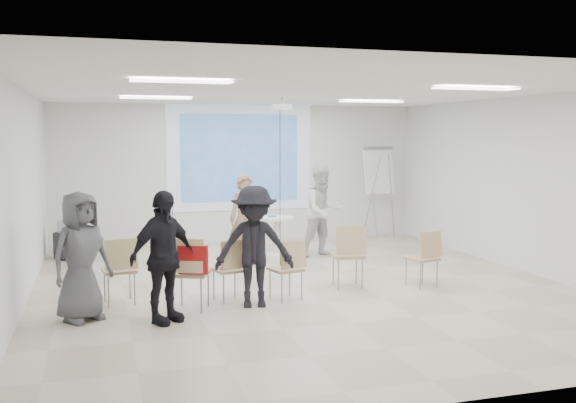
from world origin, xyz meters
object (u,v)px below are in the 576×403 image
object	(u,v)px
chair_right_inner	(349,251)
chair_right_far	(425,254)
av_cart	(70,241)
chair_left_inner	(232,265)
audience_outer	(80,249)
audience_left	(163,247)
chair_left_mid	(189,268)
pedestal_table	(277,234)
laptop	(229,267)
audience_mid	(254,239)
flipchart_easel	(379,171)
player_left	(246,214)
chair_center	(289,265)
player_right	(323,206)
chair_far_left	(120,265)

from	to	relation	value
chair_right_inner	chair_right_far	bearing A→B (deg)	-6.56
chair_right_inner	av_cart	bearing A→B (deg)	147.11
chair_left_inner	audience_outer	distance (m)	2.07
chair_right_inner	audience_outer	xyz separation A→B (m)	(-3.88, -0.64, 0.34)
audience_left	chair_right_far	bearing A→B (deg)	-24.17
chair_left_mid	audience_left	world-z (taller)	audience_left
chair_left_mid	audience_left	xyz separation A→B (m)	(-0.38, -0.42, 0.36)
chair_right_far	pedestal_table	bearing A→B (deg)	102.49
chair_left_inner	av_cart	size ratio (longest dim) A/B	1.19
pedestal_table	laptop	distance (m)	3.38
chair_left_mid	pedestal_table	bearing A→B (deg)	81.31
pedestal_table	chair_right_inner	size ratio (longest dim) A/B	0.81
chair_right_inner	audience_mid	world-z (taller)	audience_mid
flipchart_easel	av_cart	xyz separation A→B (m)	(-6.61, -0.59, -1.20)
player_left	chair_left_mid	bearing A→B (deg)	-105.36
chair_left_inner	chair_right_far	world-z (taller)	chair_left_inner
pedestal_table	laptop	xyz separation A→B (m)	(-1.55, -3.01, 0.04)
chair_right_far	audience_left	world-z (taller)	audience_left
laptop	chair_center	bearing A→B (deg)	147.72
av_cart	flipchart_easel	bearing A→B (deg)	23.12
chair_right_far	av_cart	distance (m)	6.65
player_right	chair_left_mid	size ratio (longest dim) A/B	1.98
chair_far_left	chair_left_inner	distance (m)	1.53
av_cart	player_right	bearing A→B (deg)	5.08
player_left	chair_right_inner	distance (m)	2.51
chair_right_far	laptop	size ratio (longest dim) A/B	2.72
chair_left_mid	chair_left_inner	size ratio (longest dim) A/B	1.12
chair_far_left	laptop	bearing A→B (deg)	-14.85
player_left	audience_outer	bearing A→B (deg)	-122.92
chair_left_inner	player_right	bearing A→B (deg)	36.12
chair_far_left	laptop	xyz separation A→B (m)	(1.49, -0.18, -0.07)
player_right	chair_far_left	xyz separation A→B (m)	(-3.90, -2.61, -0.43)
chair_center	chair_left_mid	bearing A→B (deg)	171.52
chair_left_inner	chair_right_inner	bearing A→B (deg)	-5.80
audience_mid	flipchart_easel	distance (m)	6.38
player_left	av_cart	distance (m)	3.45
audience_left	audience_outer	xyz separation A→B (m)	(-0.98, 0.39, -0.03)
chair_far_left	audience_mid	world-z (taller)	audience_mid
chair_right_inner	laptop	distance (m)	1.91
chair_left_mid	chair_right_inner	size ratio (longest dim) A/B	1.01
chair_center	audience_mid	world-z (taller)	audience_mid
chair_right_inner	audience_left	size ratio (longest dim) A/B	0.51
chair_right_far	player_left	bearing A→B (deg)	118.69
player_right	chair_far_left	bearing A→B (deg)	-158.58
audience_outer	chair_right_inner	bearing A→B (deg)	-24.98
chair_far_left	chair_left_inner	world-z (taller)	chair_far_left
chair_left_inner	chair_left_mid	bearing A→B (deg)	-167.00
player_left	audience_outer	xyz separation A→B (m)	(-2.77, -2.86, -0.01)
player_right	chair_right_far	size ratio (longest dim) A/B	2.22
chair_center	audience_outer	bearing A→B (deg)	168.99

